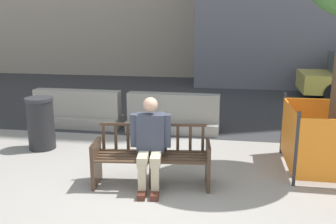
# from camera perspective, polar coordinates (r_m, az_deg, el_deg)

# --- Properties ---
(ground_plane) EXTENTS (200.00, 200.00, 0.00)m
(ground_plane) POSITION_cam_1_polar(r_m,az_deg,el_deg) (5.31, -2.47, -12.77)
(ground_plane) COLOR gray
(street_asphalt) EXTENTS (120.00, 12.00, 0.01)m
(street_asphalt) POSITION_cam_1_polar(r_m,az_deg,el_deg) (13.59, 4.95, 3.70)
(street_asphalt) COLOR #333335
(street_asphalt) RESTS_ON ground
(street_bench) EXTENTS (1.74, 0.70, 0.88)m
(street_bench) POSITION_cam_1_polar(r_m,az_deg,el_deg) (5.52, -2.50, -7.18)
(street_bench) COLOR #473323
(street_bench) RESTS_ON ground
(seated_person) EXTENTS (0.59, 0.75, 1.31)m
(seated_person) POSITION_cam_1_polar(r_m,az_deg,el_deg) (5.37, -2.71, -4.47)
(seated_person) COLOR #383D4C
(seated_person) RESTS_ON ground
(jersey_barrier_centre) EXTENTS (2.01, 0.72, 0.84)m
(jersey_barrier_centre) POSITION_cam_1_polar(r_m,az_deg,el_deg) (8.16, 0.78, -0.62)
(jersey_barrier_centre) COLOR gray
(jersey_barrier_centre) RESTS_ON ground
(jersey_barrier_left) EXTENTS (2.01, 0.70, 0.84)m
(jersey_barrier_left) POSITION_cam_1_polar(r_m,az_deg,el_deg) (8.81, -13.59, 0.06)
(jersey_barrier_left) COLOR #9E998E
(jersey_barrier_left) RESTS_ON ground
(construction_fence) EXTENTS (1.48, 1.48, 1.12)m
(construction_fence) POSITION_cam_1_polar(r_m,az_deg,el_deg) (6.54, 24.13, -3.51)
(construction_fence) COLOR #2D2D33
(construction_fence) RESTS_ON ground
(trash_bin) EXTENTS (0.51, 0.51, 0.99)m
(trash_bin) POSITION_cam_1_polar(r_m,az_deg,el_deg) (7.41, -18.81, -1.63)
(trash_bin) COLOR #232326
(trash_bin) RESTS_ON ground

